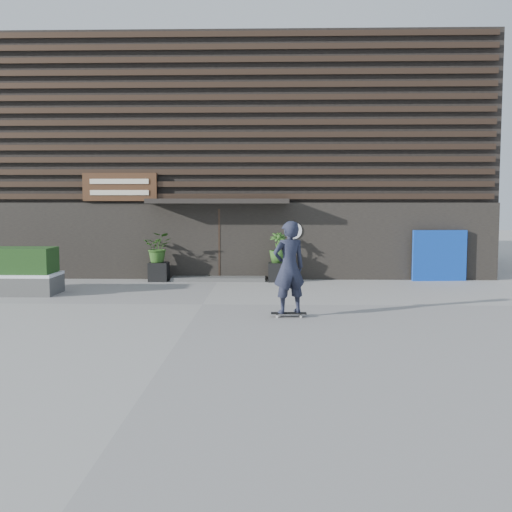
{
  "coord_description": "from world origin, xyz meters",
  "views": [
    {
      "loc": [
        1.71,
        -14.86,
        2.53
      ],
      "look_at": [
        1.29,
        1.17,
        1.1
      ],
      "focal_mm": 42.84,
      "sensor_mm": 36.0,
      "label": 1
    }
  ],
  "objects_px": {
    "planter_pot_left": "(159,272)",
    "skateboarder": "(289,267)",
    "planter_pot_right": "(278,272)",
    "blue_tarp": "(439,256)"
  },
  "relations": [
    {
      "from": "planter_pot_right",
      "to": "blue_tarp",
      "type": "xyz_separation_m",
      "value": [
        5.17,
        0.3,
        0.51
      ]
    },
    {
      "from": "planter_pot_left",
      "to": "skateboarder",
      "type": "bearing_deg",
      "value": -56.44
    },
    {
      "from": "skateboarder",
      "to": "planter_pot_right",
      "type": "bearing_deg",
      "value": 91.78
    },
    {
      "from": "planter_pot_right",
      "to": "blue_tarp",
      "type": "distance_m",
      "value": 5.2
    },
    {
      "from": "planter_pot_right",
      "to": "blue_tarp",
      "type": "height_order",
      "value": "blue_tarp"
    },
    {
      "from": "planter_pot_right",
      "to": "planter_pot_left",
      "type": "bearing_deg",
      "value": 180.0
    },
    {
      "from": "blue_tarp",
      "to": "skateboarder",
      "type": "bearing_deg",
      "value": -132.78
    },
    {
      "from": "planter_pot_right",
      "to": "skateboarder",
      "type": "height_order",
      "value": "skateboarder"
    },
    {
      "from": "skateboarder",
      "to": "blue_tarp",
      "type": "bearing_deg",
      "value": 51.7
    },
    {
      "from": "planter_pot_left",
      "to": "blue_tarp",
      "type": "relative_size",
      "value": 0.35
    }
  ]
}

